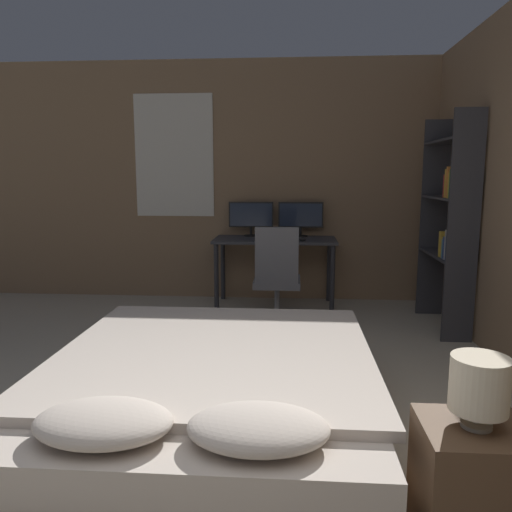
{
  "coord_description": "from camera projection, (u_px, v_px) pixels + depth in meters",
  "views": [
    {
      "loc": [
        0.18,
        -1.35,
        1.43
      ],
      "look_at": [
        -0.13,
        2.81,
        0.75
      ],
      "focal_mm": 35.0,
      "sensor_mm": 36.0,
      "label": 1
    }
  ],
  "objects": [
    {
      "name": "nightstand",
      "position": [
        471.0,
        492.0,
        1.86
      ],
      "size": [
        0.39,
        0.36,
        0.52
      ],
      "color": "brown",
      "rests_on": "ground_plane"
    },
    {
      "name": "keyboard",
      "position": [
        274.0,
        240.0,
        5.22
      ],
      "size": [
        0.41,
        0.13,
        0.02
      ],
      "color": "black",
      "rests_on": "desk"
    },
    {
      "name": "desk",
      "position": [
        275.0,
        248.0,
        5.43
      ],
      "size": [
        1.32,
        0.61,
        0.75
      ],
      "color": "#38383D",
      "rests_on": "ground_plane"
    },
    {
      "name": "wall_back",
      "position": [
        276.0,
        182.0,
        5.69
      ],
      "size": [
        12.0,
        0.08,
        2.7
      ],
      "color": "#8E7051",
      "rests_on": "ground_plane"
    },
    {
      "name": "bookshelf",
      "position": [
        451.0,
        215.0,
        4.49
      ],
      "size": [
        0.26,
        0.92,
        1.97
      ],
      "color": "#333338",
      "rests_on": "ground_plane"
    },
    {
      "name": "bedside_lamp",
      "position": [
        479.0,
        385.0,
        1.79
      ],
      "size": [
        0.21,
        0.21,
        0.27
      ],
      "color": "gray",
      "rests_on": "nightstand"
    },
    {
      "name": "computer_mouse",
      "position": [
        303.0,
        239.0,
        5.2
      ],
      "size": [
        0.07,
        0.05,
        0.04
      ],
      "color": "black",
      "rests_on": "desk"
    },
    {
      "name": "bed",
      "position": [
        213.0,
        397.0,
        2.71
      ],
      "size": [
        1.73,
        2.07,
        0.54
      ],
      "color": "brown",
      "rests_on": "ground_plane"
    },
    {
      "name": "monitor_right",
      "position": [
        301.0,
        217.0,
        5.56
      ],
      "size": [
        0.5,
        0.16,
        0.39
      ],
      "color": "black",
      "rests_on": "desk"
    },
    {
      "name": "monitor_left",
      "position": [
        251.0,
        216.0,
        5.6
      ],
      "size": [
        0.5,
        0.16,
        0.39
      ],
      "color": "black",
      "rests_on": "desk"
    },
    {
      "name": "office_chair",
      "position": [
        277.0,
        288.0,
        4.71
      ],
      "size": [
        0.52,
        0.52,
        0.97
      ],
      "color": "black",
      "rests_on": "ground_plane"
    }
  ]
}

